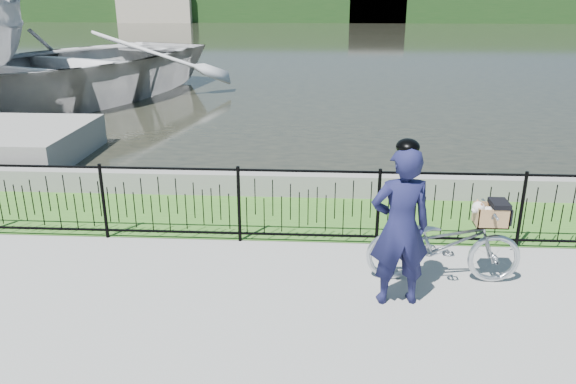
{
  "coord_description": "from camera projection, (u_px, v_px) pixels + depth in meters",
  "views": [
    {
      "loc": [
        0.16,
        -5.9,
        3.51
      ],
      "look_at": [
        -0.25,
        1.0,
        1.0
      ],
      "focal_mm": 35.0,
      "sensor_mm": 36.0,
      "label": 1
    }
  ],
  "objects": [
    {
      "name": "ground",
      "position": [
        304.0,
        299.0,
        6.74
      ],
      "size": [
        120.0,
        120.0,
        0.0
      ],
      "primitive_type": "plane",
      "color": "gray",
      "rests_on": "ground"
    },
    {
      "name": "grass_strip",
      "position": [
        309.0,
        216.0,
        9.18
      ],
      "size": [
        60.0,
        2.0,
        0.01
      ],
      "primitive_type": "cube",
      "color": "#376A21",
      "rests_on": "ground"
    },
    {
      "name": "water",
      "position": [
        320.0,
        44.0,
        37.7
      ],
      "size": [
        120.0,
        120.0,
        0.0
      ],
      "primitive_type": "plane",
      "color": "black",
      "rests_on": "ground"
    },
    {
      "name": "quay_wall",
      "position": [
        311.0,
        185.0,
        10.05
      ],
      "size": [
        60.0,
        0.3,
        0.4
      ],
      "primitive_type": "cube",
      "color": "gray",
      "rests_on": "ground"
    },
    {
      "name": "fence",
      "position": [
        308.0,
        206.0,
        8.05
      ],
      "size": [
        14.0,
        0.06,
        1.15
      ],
      "primitive_type": null,
      "color": "black",
      "rests_on": "ground"
    },
    {
      "name": "far_treeline",
      "position": [
        322.0,
        8.0,
        62.52
      ],
      "size": [
        120.0,
        6.0,
        3.0
      ],
      "primitive_type": "cube",
      "color": "#1F3F18",
      "rests_on": "ground"
    },
    {
      "name": "far_building_left",
      "position": [
        157.0,
        3.0,
        61.48
      ],
      "size": [
        8.0,
        4.0,
        4.0
      ],
      "primitive_type": "cube",
      "color": "#AEA18C",
      "rests_on": "ground"
    },
    {
      "name": "far_building_right",
      "position": [
        377.0,
        7.0,
        60.75
      ],
      "size": [
        6.0,
        3.0,
        3.2
      ],
      "primitive_type": "cube",
      "color": "#AEA18C",
      "rests_on": "ground"
    },
    {
      "name": "bicycle_rig",
      "position": [
        445.0,
        243.0,
        7.02
      ],
      "size": [
        1.92,
        0.67,
        1.1
      ],
      "color": "#B0B6BD",
      "rests_on": "ground"
    },
    {
      "name": "cyclist",
      "position": [
        400.0,
        226.0,
        6.38
      ],
      "size": [
        0.75,
        0.55,
        1.98
      ],
      "color": "#15163A",
      "rests_on": "ground"
    },
    {
      "name": "boat_far",
      "position": [
        69.0,
        66.0,
        18.25
      ],
      "size": [
        11.46,
        13.25,
        2.3
      ],
      "color": "#B4B4B5",
      "rests_on": "water"
    }
  ]
}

